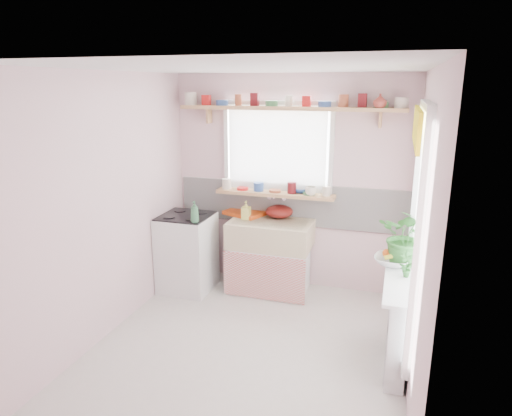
% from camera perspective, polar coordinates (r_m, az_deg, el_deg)
% --- Properties ---
extents(room, '(3.20, 3.20, 3.20)m').
position_cam_1_polar(room, '(4.53, 10.29, 2.16)').
color(room, silver).
rests_on(room, ground).
extents(sink_unit, '(0.95, 0.65, 1.11)m').
position_cam_1_polar(sink_unit, '(5.37, 1.78, -6.02)').
color(sink_unit, white).
rests_on(sink_unit, ground).
extents(cooker, '(0.58, 0.58, 0.93)m').
position_cam_1_polar(cooker, '(5.46, -8.60, -5.48)').
color(cooker, white).
rests_on(cooker, ground).
extents(radiator_ledge, '(0.22, 0.95, 0.78)m').
position_cam_1_polar(radiator_ledge, '(4.22, 17.29, -13.48)').
color(radiator_ledge, white).
rests_on(radiator_ledge, ground).
extents(windowsill, '(1.40, 0.22, 0.04)m').
position_cam_1_polar(windowsill, '(5.33, 2.39, 1.80)').
color(windowsill, tan).
rests_on(windowsill, room).
extents(pine_shelf, '(2.52, 0.24, 0.04)m').
position_cam_1_polar(pine_shelf, '(5.14, 4.13, 12.33)').
color(pine_shelf, tan).
rests_on(pine_shelf, room).
extents(shelf_crockery, '(2.47, 0.11, 0.12)m').
position_cam_1_polar(shelf_crockery, '(5.14, 3.95, 13.17)').
color(shelf_crockery, silver).
rests_on(shelf_crockery, pine_shelf).
extents(sill_crockery, '(1.35, 0.11, 0.12)m').
position_cam_1_polar(sill_crockery, '(5.32, 2.21, 2.60)').
color(sill_crockery, silver).
rests_on(sill_crockery, windowsill).
extents(dish_tray, '(0.54, 0.48, 0.05)m').
position_cam_1_polar(dish_tray, '(5.52, -1.35, -0.58)').
color(dish_tray, '#CF4712').
rests_on(dish_tray, sink_unit).
extents(colander, '(0.40, 0.40, 0.15)m').
position_cam_1_polar(colander, '(5.39, 2.92, -0.43)').
color(colander, '#5F1310').
rests_on(colander, sink_unit).
extents(jade_plant, '(0.57, 0.52, 0.55)m').
position_cam_1_polar(jade_plant, '(4.34, 18.45, -3.41)').
color(jade_plant, '#30702C').
rests_on(jade_plant, radiator_ledge).
extents(fruit_bowl, '(0.35, 0.35, 0.08)m').
position_cam_1_polar(fruit_bowl, '(4.38, 16.62, -6.33)').
color(fruit_bowl, white).
rests_on(fruit_bowl, radiator_ledge).
extents(herb_pot, '(0.13, 0.10, 0.22)m').
position_cam_1_polar(herb_pot, '(4.12, 18.29, -6.75)').
color(herb_pot, '#2B6729').
rests_on(herb_pot, radiator_ledge).
extents(soap_bottle_sink, '(0.10, 0.10, 0.21)m').
position_cam_1_polar(soap_bottle_sink, '(5.31, -1.25, -0.27)').
color(soap_bottle_sink, '#D7D45F').
rests_on(soap_bottle_sink, sink_unit).
extents(sill_cup, '(0.14, 0.14, 0.10)m').
position_cam_1_polar(sill_cup, '(5.18, 6.87, 2.13)').
color(sill_cup, silver).
rests_on(sill_cup, windowsill).
extents(sill_bowl, '(0.20, 0.20, 0.05)m').
position_cam_1_polar(sill_bowl, '(5.31, 5.61, 2.21)').
color(sill_bowl, '#3157A1').
rests_on(sill_bowl, windowsill).
extents(shelf_vase, '(0.18, 0.18, 0.14)m').
position_cam_1_polar(shelf_vase, '(4.94, 15.25, 12.80)').
color(shelf_vase, '#9F3B30').
rests_on(shelf_vase, pine_shelf).
extents(cooker_bottle, '(0.09, 0.09, 0.24)m').
position_cam_1_polar(cooker_bottle, '(5.01, -7.69, -0.47)').
color(cooker_bottle, '#3A754C').
rests_on(cooker_bottle, cooker).
extents(fruit, '(0.20, 0.14, 0.10)m').
position_cam_1_polar(fruit, '(4.37, 16.76, -5.55)').
color(fruit, '#DC5012').
rests_on(fruit, fruit_bowl).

